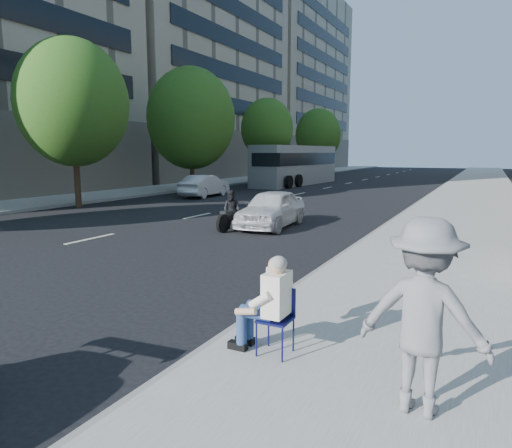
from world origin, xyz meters
The scene contains 15 objects.
ground centered at (0.00, 0.00, 0.00)m, with size 160.00×160.00×0.00m, color black.
near_sidewalk centered at (4.00, 20.00, 0.07)m, with size 5.00×120.00×0.15m, color gray.
far_sidewalk centered at (-16.75, 20.00, 0.07)m, with size 4.50×120.00×0.15m, color gray.
far_bldg_mid centered at (-30.00, 34.00, 17.00)m, with size 22.00×26.00×34.00m, color tan.
far_bldg_north centered at (-30.00, 62.00, 14.00)m, with size 22.00×28.00×28.00m, color tan.
tree_far_b centered at (-13.70, 8.00, 5.13)m, with size 5.40×5.40×8.24m.
tree_far_c centered at (-13.70, 18.00, 5.02)m, with size 6.00×6.00×8.47m.
tree_far_d centered at (-13.70, 30.00, 4.89)m, with size 4.80×4.80×7.65m.
tree_far_e centered at (-13.70, 44.00, 4.78)m, with size 5.40×5.40×7.89m.
seated_protester centered at (2.29, -3.24, 0.87)m, with size 0.83×1.11×1.31m.
jogger centered at (4.24, -3.78, 1.14)m, with size 1.28×0.73×1.98m, color slate.
white_sedan_near centered at (-2.37, 6.80, 0.69)m, with size 1.63×4.04×1.38m, color silver.
white_sedan_mid centered at (-11.07, 15.54, 0.68)m, with size 1.44×4.12×1.36m, color silver.
motorcycle centered at (-3.32, 5.55, 0.64)m, with size 0.76×2.05×1.42m.
bus centered at (-10.09, 28.30, 1.64)m, with size 3.24×12.18×3.30m.
Camera 1 is at (4.72, -8.36, 2.74)m, focal length 32.00 mm.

